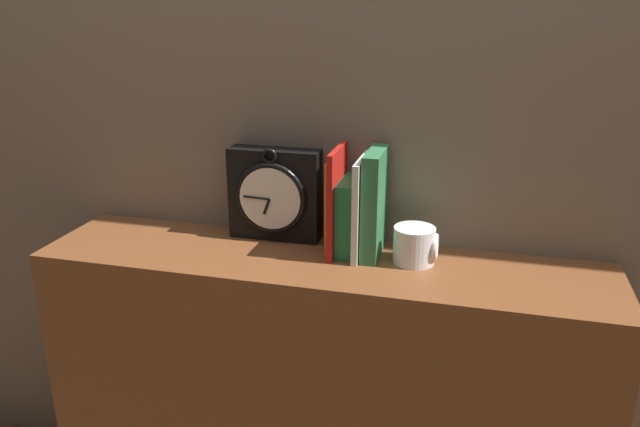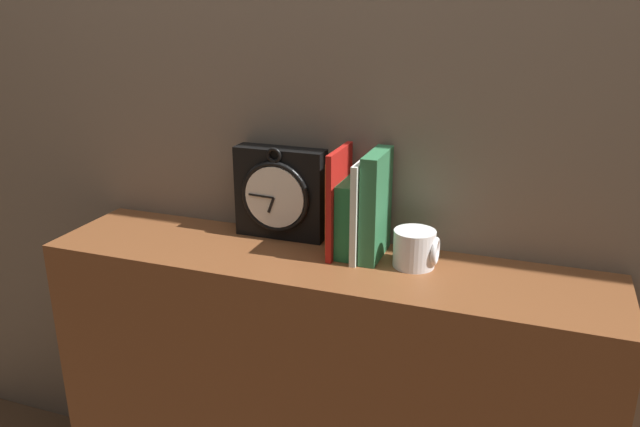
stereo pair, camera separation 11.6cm
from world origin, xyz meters
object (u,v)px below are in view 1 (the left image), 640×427
at_px(clock, 274,194).
at_px(book_slot1_red, 337,201).
at_px(book_slot0_orange, 333,204).
at_px(mug, 415,245).
at_px(book_slot2_green, 349,216).
at_px(book_slot4_green, 374,204).
at_px(book_slot3_white, 361,207).

bearing_deg(clock, book_slot1_red, -14.17).
distance_m(book_slot0_orange, mug, 0.21).
bearing_deg(book_slot1_red, mug, -7.04).
height_order(book_slot0_orange, book_slot2_green, book_slot0_orange).
height_order(book_slot0_orange, mug, book_slot0_orange).
xyz_separation_m(book_slot4_green, mug, (0.10, -0.03, -0.08)).
distance_m(clock, mug, 0.36).
height_order(clock, mug, clock).
bearing_deg(book_slot2_green, mug, -11.08).
relative_size(book_slot0_orange, book_slot3_white, 0.95).
bearing_deg(book_slot0_orange, book_slot2_green, -15.17).
relative_size(clock, mug, 2.37).
relative_size(clock, book_slot1_red, 0.95).
distance_m(book_slot2_green, book_slot3_white, 0.04).
bearing_deg(clock, book_slot0_orange, -8.51).
height_order(book_slot1_red, book_slot4_green, book_slot1_red).
xyz_separation_m(book_slot2_green, mug, (0.16, -0.03, -0.04)).
distance_m(book_slot1_red, book_slot3_white, 0.06).
distance_m(book_slot0_orange, book_slot3_white, 0.07).
bearing_deg(mug, book_slot2_green, 168.92).
relative_size(clock, book_slot4_green, 0.95).
xyz_separation_m(book_slot2_green, book_slot4_green, (0.06, -0.00, 0.04)).
relative_size(book_slot1_red, book_slot4_green, 1.01).
distance_m(book_slot3_white, mug, 0.15).
bearing_deg(book_slot3_white, clock, 169.01).
relative_size(book_slot0_orange, book_slot1_red, 0.88).
relative_size(clock, book_slot3_white, 1.02).
xyz_separation_m(book_slot2_green, book_slot3_white, (0.03, -0.01, 0.03)).
bearing_deg(mug, book_slot0_orange, 168.09).
height_order(book_slot2_green, book_slot3_white, book_slot3_white).
height_order(clock, book_slot4_green, book_slot4_green).
distance_m(book_slot1_red, book_slot4_green, 0.08).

